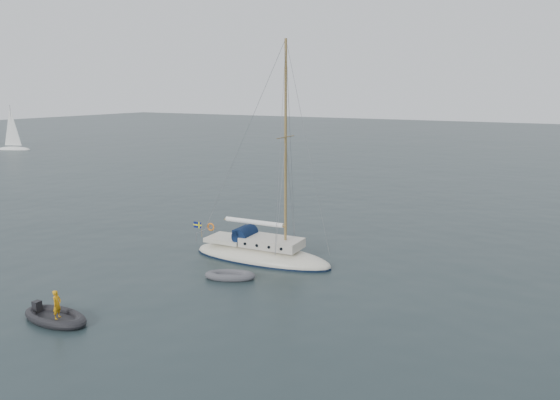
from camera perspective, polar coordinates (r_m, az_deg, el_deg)
The scene contains 5 objects.
ground at distance 29.52m, azimuth -0.74°, elevation -8.22°, with size 300.00×300.00×0.00m, color black.
sailboat at distance 32.36m, azimuth -1.93°, elevation -4.57°, with size 9.29×2.78×13.23m.
dinghy at distance 29.61m, azimuth -5.24°, elevation -7.86°, with size 2.74×1.24×0.39m.
rib at distance 26.33m, azimuth -22.45°, elevation -11.15°, with size 3.53×1.61×1.47m.
distant_yacht_a at distance 100.35m, azimuth -26.22°, elevation 6.62°, with size 5.85×3.12×7.75m.
Camera 1 is at (13.91, -24.03, 10.03)m, focal length 35.00 mm.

